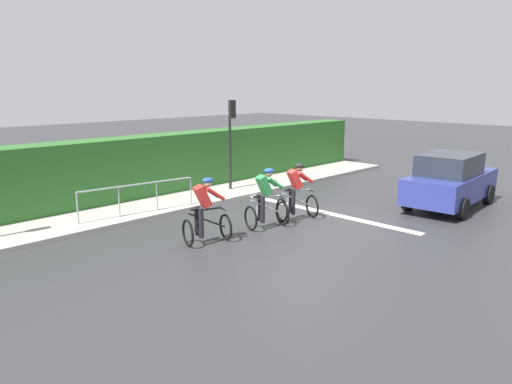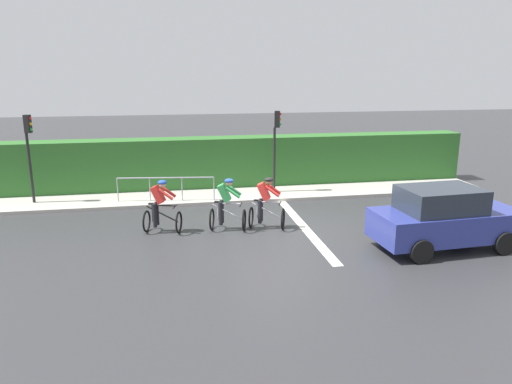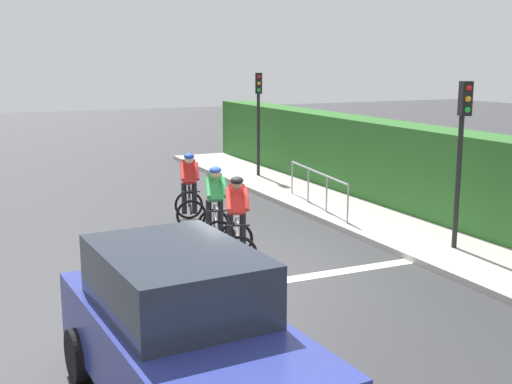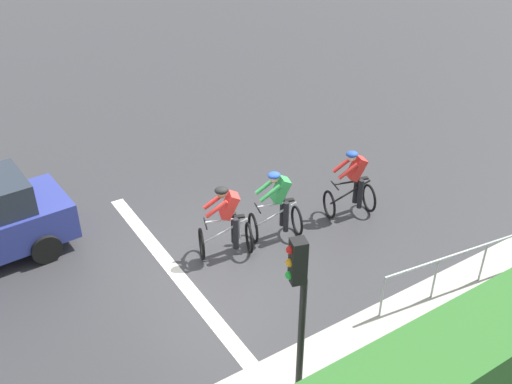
{
  "view_description": "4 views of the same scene",
  "coord_description": "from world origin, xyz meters",
  "px_view_note": "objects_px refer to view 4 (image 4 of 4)",
  "views": [
    {
      "loc": [
        -8.79,
        10.75,
        3.83
      ],
      "look_at": [
        0.83,
        0.96,
        0.77
      ],
      "focal_mm": 33.51,
      "sensor_mm": 36.0,
      "label": 1
    },
    {
      "loc": [
        -14.45,
        3.22,
        4.92
      ],
      "look_at": [
        0.25,
        0.54,
        1.1
      ],
      "focal_mm": 33.88,
      "sensor_mm": 36.0,
      "label": 2
    },
    {
      "loc": [
        -4.78,
        -10.51,
        3.72
      ],
      "look_at": [
        0.86,
        1.7,
        1.02
      ],
      "focal_mm": 46.13,
      "sensor_mm": 36.0,
      "label": 3
    },
    {
      "loc": [
        8.43,
        -4.47,
        7.47
      ],
      "look_at": [
        -0.55,
        1.27,
        1.03
      ],
      "focal_mm": 40.1,
      "sensor_mm": 36.0,
      "label": 4
    }
  ],
  "objects_px": {
    "traffic_light_near_crossing": "(299,308)",
    "cyclist_second": "(277,207)",
    "pedestrian_railing_kerbside": "(461,261)",
    "cyclist_lead": "(353,184)",
    "cyclist_mid": "(227,223)"
  },
  "relations": [
    {
      "from": "cyclist_second",
      "to": "pedestrian_railing_kerbside",
      "type": "xyz_separation_m",
      "value": [
        3.43,
        1.86,
        -0.01
      ]
    },
    {
      "from": "cyclist_second",
      "to": "pedestrian_railing_kerbside",
      "type": "distance_m",
      "value": 3.9
    },
    {
      "from": "cyclist_second",
      "to": "traffic_light_near_crossing",
      "type": "relative_size",
      "value": 0.5
    },
    {
      "from": "cyclist_lead",
      "to": "cyclist_mid",
      "type": "bearing_deg",
      "value": -93.61
    },
    {
      "from": "traffic_light_near_crossing",
      "to": "pedestrian_railing_kerbside",
      "type": "distance_m",
      "value": 4.6
    },
    {
      "from": "cyclist_lead",
      "to": "traffic_light_near_crossing",
      "type": "distance_m",
      "value": 6.11
    },
    {
      "from": "cyclist_mid",
      "to": "traffic_light_near_crossing",
      "type": "relative_size",
      "value": 0.5
    },
    {
      "from": "traffic_light_near_crossing",
      "to": "cyclist_second",
      "type": "bearing_deg",
      "value": 148.64
    },
    {
      "from": "cyclist_mid",
      "to": "traffic_light_near_crossing",
      "type": "height_order",
      "value": "traffic_light_near_crossing"
    },
    {
      "from": "pedestrian_railing_kerbside",
      "to": "cyclist_second",
      "type": "bearing_deg",
      "value": -151.62
    },
    {
      "from": "pedestrian_railing_kerbside",
      "to": "cyclist_lead",
      "type": "bearing_deg",
      "value": 177.34
    },
    {
      "from": "cyclist_lead",
      "to": "pedestrian_railing_kerbside",
      "type": "distance_m",
      "value": 3.29
    },
    {
      "from": "cyclist_second",
      "to": "pedestrian_railing_kerbside",
      "type": "relative_size",
      "value": 0.46
    },
    {
      "from": "cyclist_lead",
      "to": "pedestrian_railing_kerbside",
      "type": "relative_size",
      "value": 0.46
    },
    {
      "from": "traffic_light_near_crossing",
      "to": "pedestrian_railing_kerbside",
      "type": "xyz_separation_m",
      "value": [
        -0.61,
        4.32,
        -1.43
      ]
    }
  ]
}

